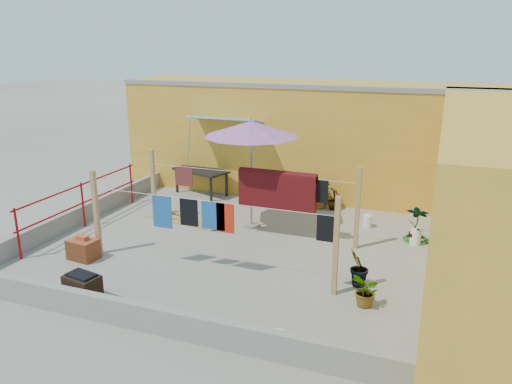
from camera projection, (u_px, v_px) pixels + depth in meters
ground at (235, 245)px, 10.95m from camera, size 80.00×80.00×0.00m
wall_back at (313, 138)px, 14.53m from camera, size 11.00×3.27×3.21m
wall_right at (507, 202)px, 8.74m from camera, size 2.40×9.00×3.20m
parapet_front at (144, 317)px, 7.68m from camera, size 8.30×0.16×0.44m
parapet_left at (82, 214)px, 12.27m from camera, size 0.16×7.30×0.44m
red_railing at (82, 198)px, 11.87m from camera, size 0.05×4.20×1.10m
clothesline_rig at (267, 195)px, 10.93m from camera, size 5.09×2.35×1.80m
patio_umbrella at (251, 129)px, 11.39m from camera, size 2.73×2.73×2.64m
outdoor_table at (201, 172)px, 14.44m from camera, size 1.77×1.27×0.75m
brick_stack at (83, 249)px, 10.22m from camera, size 0.62×0.49×0.50m
lumber_pile at (184, 219)px, 12.35m from camera, size 2.18×0.93×0.13m
brazier at (83, 288)px, 8.51m from camera, size 0.65×0.49×0.53m
white_basin at (275, 340)px, 7.40m from camera, size 0.54×0.54×0.09m
water_jug_a at (415, 237)px, 10.98m from camera, size 0.24×0.24×0.37m
water_jug_b at (367, 221)px, 12.01m from camera, size 0.21×0.21×0.33m
green_hose at (416, 239)px, 11.21m from camera, size 0.57×0.57×0.08m
plant_back_a at (321, 194)px, 13.32m from camera, size 0.72×0.63×0.78m
plant_back_b at (334, 199)px, 13.23m from camera, size 0.40×0.40×0.59m
plant_right_a at (417, 224)px, 10.93m from camera, size 0.53×0.41×0.90m
plant_right_b at (358, 268)px, 9.00m from camera, size 0.42×0.48×0.76m
plant_right_c at (366, 291)px, 8.34m from camera, size 0.59×0.63×0.57m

